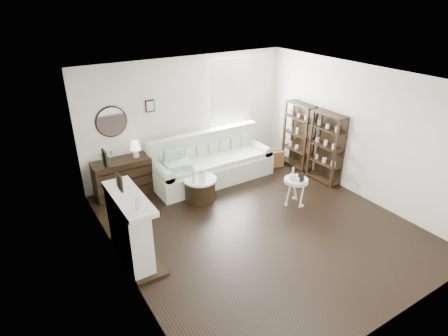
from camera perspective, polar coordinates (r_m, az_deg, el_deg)
room at (r=8.88m, az=-1.14°, el=10.01°), size 5.50×5.50×5.50m
fireplace at (r=6.18m, az=-14.09°, el=-9.23°), size 0.50×1.40×1.84m
shelf_unit_far at (r=9.19m, az=11.28°, el=4.83°), size 0.30×0.80×1.60m
shelf_unit_near at (r=8.61m, az=15.30°, el=2.95°), size 0.30×0.80×1.60m
sofa at (r=8.57m, az=-1.95°, el=0.53°), size 2.76×0.95×1.07m
quilt at (r=7.97m, az=-7.08°, el=0.44°), size 0.60×0.51×0.14m
suitcase at (r=9.28m, az=7.20°, el=1.35°), size 0.64×0.36×0.40m
dresser at (r=8.20m, az=-15.19°, el=-1.35°), size 1.18×0.51×0.79m
table_lamp at (r=8.05m, az=-13.34°, el=2.85°), size 0.27×0.27×0.35m
potted_plant at (r=7.86m, az=-17.56°, el=1.58°), size 0.33×0.30×0.31m
drum_table at (r=7.80m, az=-3.66°, el=-3.14°), size 0.69×0.69×0.48m
pedestal_table at (r=7.59m, az=10.91°, el=-2.00°), size 0.48×0.48×0.58m
eiffel_drum at (r=7.71m, az=-3.40°, el=-0.73°), size 0.11×0.11×0.18m
bottle_drum at (r=7.48m, az=-4.63°, el=-1.02°), size 0.08×0.08×0.33m
card_frame_drum at (r=7.49m, az=-3.42°, el=-1.58°), size 0.15×0.10×0.18m
eiffel_ped at (r=7.60m, az=11.37°, el=-0.81°), size 0.11×0.11×0.17m
flask_ped at (r=7.47m, az=10.44°, el=-0.87°), size 0.14×0.14×0.26m
card_frame_ped at (r=7.46m, az=11.76°, el=-1.40°), size 0.14×0.07×0.17m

